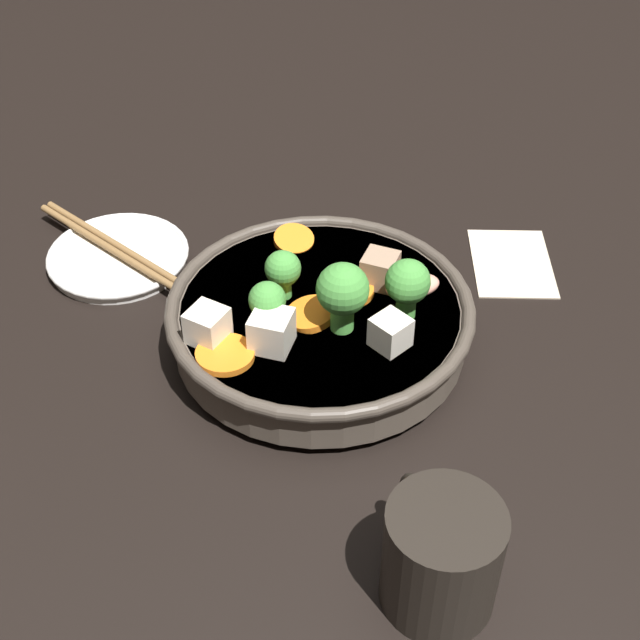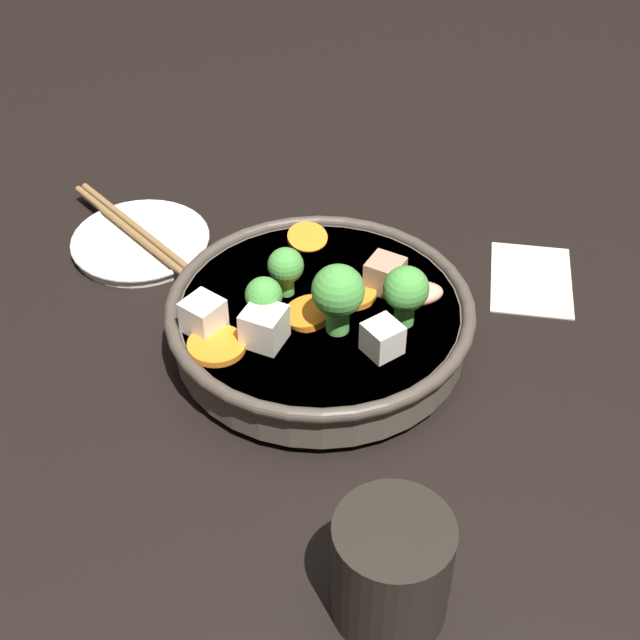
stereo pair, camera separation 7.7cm
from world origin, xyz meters
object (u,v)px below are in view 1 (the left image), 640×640
(dark_mug, at_px, (440,555))
(chopsticks_pair, at_px, (117,249))
(side_saucer, at_px, (118,257))
(stirfry_bowl, at_px, (321,318))

(dark_mug, height_order, chopsticks_pair, dark_mug)
(side_saucer, xyz_separation_m, chopsticks_pair, (0.00, -0.00, 0.01))
(chopsticks_pair, bearing_deg, dark_mug, -162.52)
(dark_mug, relative_size, chopsticks_pair, 0.49)
(stirfry_bowl, relative_size, side_saucer, 1.90)
(stirfry_bowl, height_order, side_saucer, stirfry_bowl)
(stirfry_bowl, height_order, chopsticks_pair, stirfry_bowl)
(stirfry_bowl, height_order, dark_mug, stirfry_bowl)
(dark_mug, bearing_deg, chopsticks_pair, 17.48)
(side_saucer, distance_m, dark_mug, 0.46)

